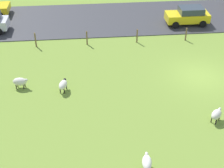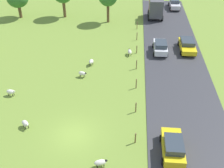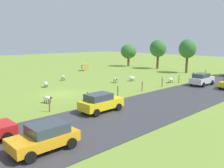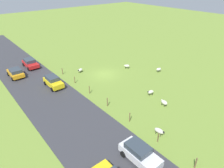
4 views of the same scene
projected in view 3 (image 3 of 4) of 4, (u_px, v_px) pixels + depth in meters
name	position (u px, v px, depth m)	size (l,w,h in m)	color
ground_plane	(61.00, 94.00, 28.61)	(160.00, 160.00, 0.00)	olive
road_strip	(129.00, 113.00, 20.95)	(8.00, 80.00, 0.06)	#38383D
sheep_0	(48.00, 98.00, 24.21)	(1.16, 0.75, 0.74)	silver
sheep_1	(132.00, 78.00, 37.35)	(0.65, 1.08, 0.78)	silver
sheep_2	(115.00, 79.00, 35.82)	(1.11, 0.73, 0.77)	silver
sheep_3	(46.00, 84.00, 32.38)	(1.01, 0.99, 0.77)	silver
sheep_4	(63.00, 77.00, 38.00)	(1.10, 0.61, 0.79)	white
sheep_5	(171.00, 79.00, 35.97)	(0.68, 1.24, 0.77)	silver
hay_bale_0	(85.00, 67.00, 50.16)	(1.45, 1.45, 1.28)	tan
tree_0	(129.00, 52.00, 58.30)	(3.74, 3.74, 5.28)	brown
tree_1	(158.00, 49.00, 53.12)	(3.63, 3.63, 6.35)	brown
tree_2	(188.00, 49.00, 46.11)	(3.25, 3.25, 6.42)	brown
fence_post_0	(49.00, 105.00, 21.26)	(0.12, 0.12, 1.17)	brown
fence_post_1	(88.00, 98.00, 24.15)	(0.12, 0.12, 1.14)	brown
fence_post_2	(118.00, 91.00, 27.03)	(0.12, 0.12, 1.20)	brown
fence_post_3	(142.00, 86.00, 29.91)	(0.12, 0.12, 1.23)	brown
fence_post_4	(162.00, 82.00, 32.79)	(0.12, 0.12, 1.27)	brown
fence_post_5	(179.00, 79.00, 35.69)	(0.12, 0.12, 1.16)	brown
fence_post_6	(193.00, 76.00, 38.56)	(0.12, 0.12, 1.24)	brown
fence_post_7	(206.00, 74.00, 41.45)	(0.12, 0.12, 1.22)	brown
car_2	(101.00, 102.00, 21.12)	(1.96, 3.96, 1.63)	yellow
car_3	(202.00, 79.00, 33.61)	(1.99, 4.07, 1.67)	silver
car_4	(45.00, 136.00, 13.75)	(2.12, 3.82, 1.49)	orange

